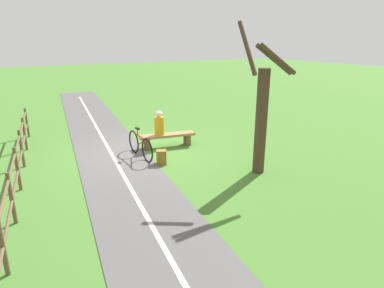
% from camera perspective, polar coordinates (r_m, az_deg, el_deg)
% --- Properties ---
extents(ground_plane, '(80.00, 80.00, 0.00)m').
position_cam_1_polar(ground_plane, '(10.89, -9.00, -1.42)').
color(ground_plane, '#477A2D').
extents(paved_path, '(5.76, 36.04, 0.02)m').
position_cam_1_polar(paved_path, '(7.05, -7.79, -12.51)').
color(paved_path, '#565454').
rests_on(paved_path, ground_plane).
extents(path_centre_line, '(3.30, 31.85, 0.00)m').
position_cam_1_polar(path_centre_line, '(7.04, -7.80, -12.44)').
color(path_centre_line, silver).
rests_on(path_centre_line, paved_path).
extents(bench, '(1.94, 0.68, 0.45)m').
position_cam_1_polar(bench, '(11.24, -4.30, 1.08)').
color(bench, '#937047').
rests_on(bench, ground_plane).
extents(person_seated, '(0.37, 0.37, 0.82)m').
position_cam_1_polar(person_seated, '(11.04, -5.68, 3.43)').
color(person_seated, orange).
rests_on(person_seated, bench).
extents(bicycle, '(0.15, 1.78, 0.92)m').
position_cam_1_polar(bicycle, '(10.32, -8.95, -0.22)').
color(bicycle, black).
rests_on(bicycle, ground_plane).
extents(backpack, '(0.36, 0.36, 0.42)m').
position_cam_1_polar(backpack, '(9.76, -5.30, -2.27)').
color(backpack, olive).
rests_on(backpack, ground_plane).
extents(fence_roadside, '(1.47, 14.93, 1.10)m').
position_cam_1_polar(fence_roadside, '(6.67, -29.42, -10.42)').
color(fence_roadside, brown).
rests_on(fence_roadside, ground_plane).
extents(tree_far_right, '(1.19, 1.30, 3.98)m').
position_cam_1_polar(tree_far_right, '(8.87, 11.94, 5.23)').
color(tree_far_right, '#473323').
rests_on(tree_far_right, ground_plane).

